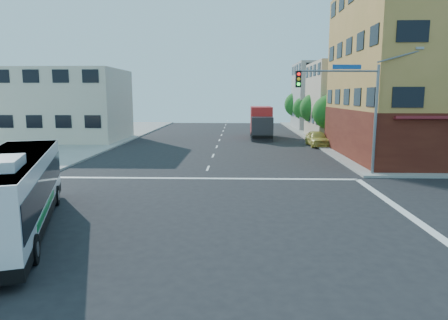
{
  "coord_description": "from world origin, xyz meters",
  "views": [
    {
      "loc": [
        2.09,
        -14.78,
        5.12
      ],
      "look_at": [
        1.44,
        4.35,
        2.01
      ],
      "focal_mm": 32.0,
      "sensor_mm": 36.0,
      "label": 1
    }
  ],
  "objects": [
    {
      "name": "ground",
      "position": [
        0.0,
        0.0,
        0.0
      ],
      "size": [
        120.0,
        120.0,
        0.0
      ],
      "primitive_type": "plane",
      "color": "black",
      "rests_on": "ground"
    },
    {
      "name": "building_east_near",
      "position": [
        16.98,
        33.98,
        4.51
      ],
      "size": [
        12.06,
        10.06,
        9.0
      ],
      "color": "#BBAA8E",
      "rests_on": "ground"
    },
    {
      "name": "building_east_far",
      "position": [
        16.98,
        47.98,
        5.01
      ],
      "size": [
        12.06,
        10.06,
        10.0
      ],
      "color": "#9D9D98",
      "rests_on": "ground"
    },
    {
      "name": "building_west",
      "position": [
        -17.02,
        29.98,
        4.01
      ],
      "size": [
        12.06,
        10.06,
        8.0
      ],
      "color": "beige",
      "rests_on": "ground"
    },
    {
      "name": "signal_mast_ne",
      "position": [
        9.08,
        10.62,
        4.98
      ],
      "size": [
        7.91,
        1.13,
        8.07
      ],
      "color": "slate",
      "rests_on": "ground"
    },
    {
      "name": "street_tree_a",
      "position": [
        11.9,
        27.92,
        3.59
      ],
      "size": [
        3.6,
        3.6,
        5.53
      ],
      "color": "#3A2215",
      "rests_on": "ground"
    },
    {
      "name": "street_tree_b",
      "position": [
        11.9,
        35.92,
        3.75
      ],
      "size": [
        3.8,
        3.8,
        5.79
      ],
      "color": "#3A2215",
      "rests_on": "ground"
    },
    {
      "name": "street_tree_c",
      "position": [
        11.9,
        43.92,
        3.46
      ],
      "size": [
        3.4,
        3.4,
        5.29
      ],
      "color": "#3A2215",
      "rests_on": "ground"
    },
    {
      "name": "street_tree_d",
      "position": [
        11.9,
        51.92,
        3.88
      ],
      "size": [
        4.0,
        4.0,
        6.03
      ],
      "color": "#3A2215",
      "rests_on": "ground"
    },
    {
      "name": "transit_bus",
      "position": [
        -6.3,
        -0.51,
        1.58
      ],
      "size": [
        5.8,
        11.04,
        3.22
      ],
      "rotation": [
        0.0,
        0.0,
        0.34
      ],
      "color": "black",
      "rests_on": "ground"
    },
    {
      "name": "box_truck",
      "position": [
        4.93,
        33.39,
        1.82
      ],
      "size": [
        2.63,
        8.38,
        3.75
      ],
      "rotation": [
        0.0,
        0.0,
        -0.02
      ],
      "color": "#29292F",
      "rests_on": "ground"
    },
    {
      "name": "parked_car",
      "position": [
        10.21,
        25.94,
        0.78
      ],
      "size": [
        1.96,
        4.65,
        1.57
      ],
      "primitive_type": "imported",
      "rotation": [
        0.0,
        0.0,
        0.02
      ],
      "color": "#D7C655",
      "rests_on": "ground"
    }
  ]
}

